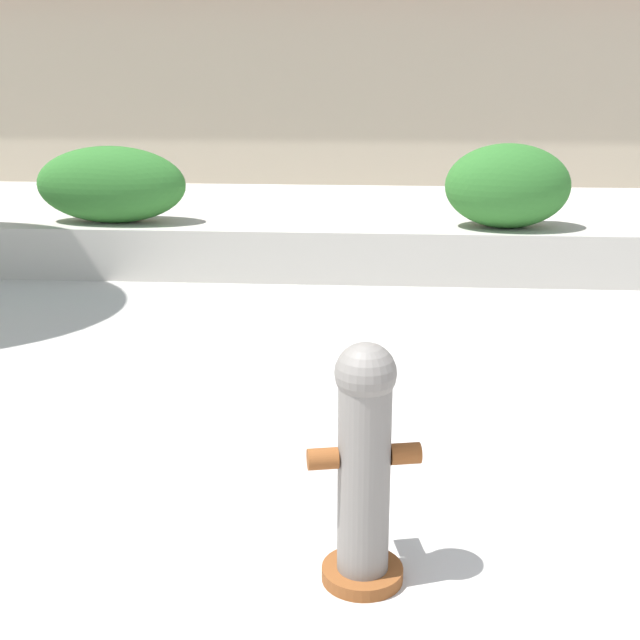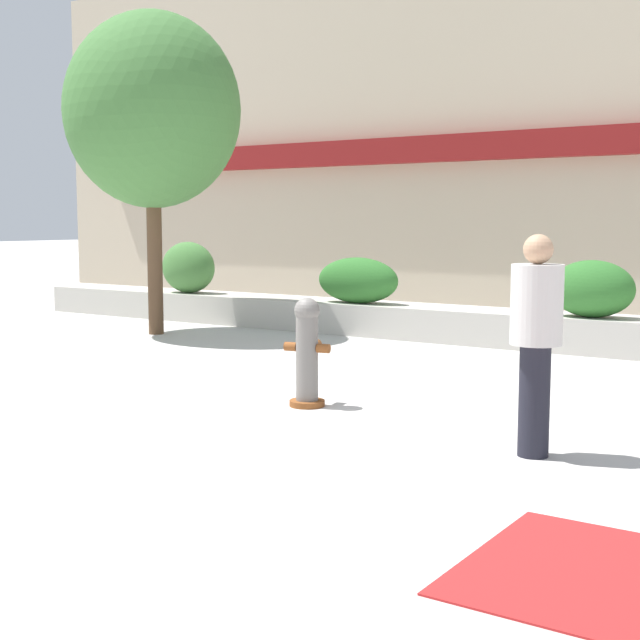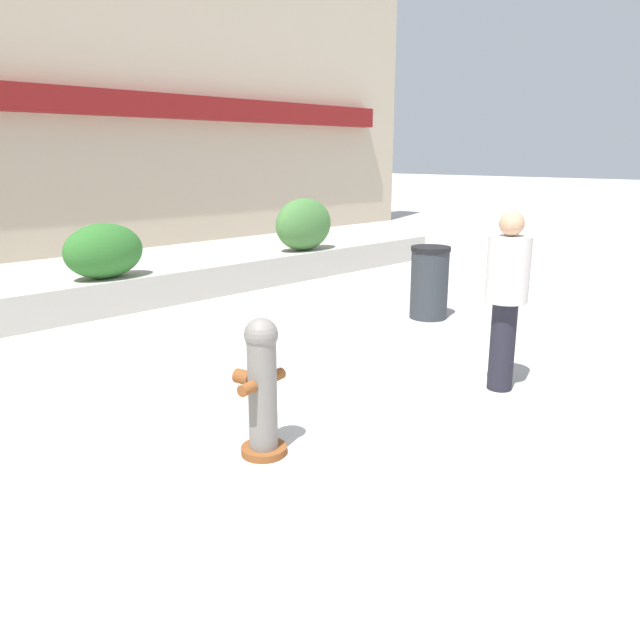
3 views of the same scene
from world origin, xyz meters
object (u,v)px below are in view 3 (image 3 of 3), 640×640
Objects in this scene: fire_hydrant at (262,386)px; pedestrian at (507,290)px; trash_bin at (429,282)px; hedge_bush_2 at (104,251)px; hedge_bush_3 at (304,224)px.

pedestrian is (2.54, -0.56, 0.44)m from fire_hydrant.
pedestrian is 2.81m from trash_bin.
hedge_bush_2 is 1.16× the size of trash_bin.
trash_bin is at bearing -48.80° from hedge_bush_2.
trash_bin is (1.76, 2.14, -0.48)m from pedestrian.
hedge_bush_3 is at bearing 44.44° from fire_hydrant.
hedge_bush_2 is at bearing 102.92° from pedestrian.
hedge_bush_3 is 1.23× the size of trash_bin.
pedestrian is 1.71× the size of trash_bin.
hedge_bush_2 is at bearing 180.00° from hedge_bush_3.
trash_bin is (3.05, -3.49, -0.39)m from hedge_bush_2.
pedestrian is (-2.63, -5.63, 0.01)m from hedge_bush_3.
hedge_bush_2 is 5.77m from pedestrian.
hedge_bush_2 is 1.08× the size of fire_hydrant.
hedge_bush_3 is 0.72× the size of pedestrian.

